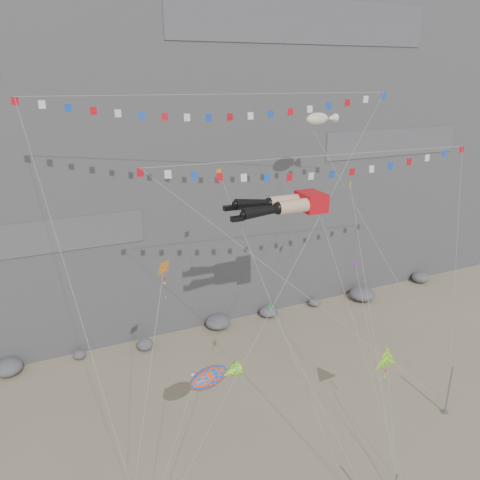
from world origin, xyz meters
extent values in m
plane|color=gray|center=(0.00, 0.00, 0.00)|extent=(120.00, 120.00, 0.00)
cube|color=slate|center=(0.00, 32.00, 25.00)|extent=(80.00, 28.00, 50.00)
cylinder|color=gray|center=(11.53, -2.67, 2.14)|extent=(0.12, 0.12, 4.29)
cube|color=red|center=(3.00, 4.99, 16.33)|extent=(1.69, 2.31, 1.36)
cylinder|color=#D6A685|center=(1.01, 4.33, 16.33)|extent=(2.31, 1.02, 1.00)
sphere|color=black|center=(-0.14, 4.33, 16.33)|extent=(0.92, 0.92, 0.92)
cone|color=black|center=(-1.50, 4.35, 16.25)|extent=(2.75, 0.86, 0.94)
cube|color=black|center=(-3.32, 4.36, 15.95)|extent=(0.89, 0.40, 0.33)
cylinder|color=#D6A685|center=(1.02, 5.68, 16.33)|extent=(2.31, 1.02, 1.00)
sphere|color=black|center=(-0.13, 5.69, 16.33)|extent=(0.92, 0.92, 0.92)
cone|color=black|center=(-1.49, 5.70, 16.46)|extent=(2.77, 0.86, 1.00)
cube|color=black|center=(-3.31, 5.72, 16.36)|extent=(0.89, 0.40, 0.33)
cylinder|color=gray|center=(3.05, -1.40, 8.19)|extent=(0.03, 0.03, 20.70)
cylinder|color=gray|center=(-7.37, 3.11, 11.96)|extent=(0.03, 0.03, 29.67)
cylinder|color=gray|center=(8.28, 1.70, 9.81)|extent=(0.03, 0.03, 22.54)
cube|color=gray|center=(12.39, -2.15, 0.05)|extent=(0.16, 0.16, 0.10)
cylinder|color=gray|center=(-11.58, -1.03, 7.03)|extent=(0.03, 0.03, 16.48)
cylinder|color=gray|center=(-10.06, -1.98, 3.65)|extent=(0.03, 0.03, 9.73)
cylinder|color=gray|center=(3.66, -5.14, 3.11)|extent=(0.03, 0.03, 9.20)
cylinder|color=gray|center=(11.08, 5.25, 10.83)|extent=(0.03, 0.03, 26.24)
cube|color=gray|center=(14.48, -1.40, 0.05)|extent=(0.16, 0.16, 0.10)
cylinder|color=gray|center=(-1.50, 1.52, 9.23)|extent=(0.03, 0.03, 23.16)
cylinder|color=gray|center=(4.89, -1.51, 5.67)|extent=(0.03, 0.03, 15.06)
cube|color=gray|center=(3.50, -6.32, 0.05)|extent=(0.16, 0.16, 0.10)
cylinder|color=gray|center=(-0.70, -2.90, 5.04)|extent=(0.03, 0.03, 14.28)
cylinder|color=gray|center=(4.98, -0.62, 8.47)|extent=(0.03, 0.03, 22.52)
camera|label=1|loc=(-15.68, -23.65, 25.27)|focal=35.00mm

